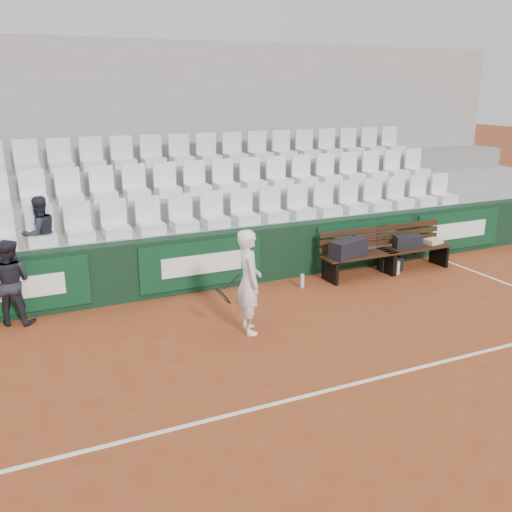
# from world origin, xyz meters

# --- Properties ---
(ground) EXTENTS (80.00, 80.00, 0.00)m
(ground) POSITION_xyz_m (0.00, 0.00, 0.00)
(ground) COLOR brown
(ground) RESTS_ON ground
(court_baseline) EXTENTS (18.00, 0.06, 0.01)m
(court_baseline) POSITION_xyz_m (0.00, 0.00, 0.00)
(court_baseline) COLOR white
(court_baseline) RESTS_ON ground
(back_barrier) EXTENTS (18.00, 0.34, 1.00)m
(back_barrier) POSITION_xyz_m (0.07, 3.99, 0.50)
(back_barrier) COLOR black
(back_barrier) RESTS_ON ground
(grandstand_tier_front) EXTENTS (18.00, 0.95, 1.00)m
(grandstand_tier_front) POSITION_xyz_m (0.00, 4.62, 0.50)
(grandstand_tier_front) COLOR #999996
(grandstand_tier_front) RESTS_ON ground
(grandstand_tier_mid) EXTENTS (18.00, 0.95, 1.45)m
(grandstand_tier_mid) POSITION_xyz_m (0.00, 5.58, 0.72)
(grandstand_tier_mid) COLOR #959592
(grandstand_tier_mid) RESTS_ON ground
(grandstand_tier_back) EXTENTS (18.00, 0.95, 1.90)m
(grandstand_tier_back) POSITION_xyz_m (0.00, 6.53, 0.95)
(grandstand_tier_back) COLOR gray
(grandstand_tier_back) RESTS_ON ground
(grandstand_rear_wall) EXTENTS (18.00, 0.30, 4.40)m
(grandstand_rear_wall) POSITION_xyz_m (0.00, 7.15, 2.20)
(grandstand_rear_wall) COLOR #989996
(grandstand_rear_wall) RESTS_ON ground
(seat_row_front) EXTENTS (11.90, 0.44, 0.63)m
(seat_row_front) POSITION_xyz_m (0.00, 4.45, 1.31)
(seat_row_front) COLOR white
(seat_row_front) RESTS_ON grandstand_tier_front
(seat_row_mid) EXTENTS (11.90, 0.44, 0.63)m
(seat_row_mid) POSITION_xyz_m (0.00, 5.40, 1.77)
(seat_row_mid) COLOR white
(seat_row_mid) RESTS_ON grandstand_tier_mid
(seat_row_back) EXTENTS (11.90, 0.44, 0.63)m
(seat_row_back) POSITION_xyz_m (0.00, 6.35, 2.21)
(seat_row_back) COLOR silver
(seat_row_back) RESTS_ON grandstand_tier_back
(bench_left) EXTENTS (1.50, 0.56, 0.45)m
(bench_left) POSITION_xyz_m (2.77, 3.37, 0.23)
(bench_left) COLOR #351C10
(bench_left) RESTS_ON ground
(bench_right) EXTENTS (1.50, 0.56, 0.45)m
(bench_right) POSITION_xyz_m (4.03, 3.36, 0.23)
(bench_right) COLOR black
(bench_right) RESTS_ON ground
(sports_bag_left) EXTENTS (0.80, 0.50, 0.32)m
(sports_bag_left) POSITION_xyz_m (2.47, 3.33, 0.61)
(sports_bag_left) COLOR black
(sports_bag_left) RESTS_ON bench_left
(sports_bag_right) EXTENTS (0.57, 0.36, 0.24)m
(sports_bag_right) POSITION_xyz_m (3.87, 3.37, 0.57)
(sports_bag_right) COLOR black
(sports_bag_right) RESTS_ON bench_right
(towel) EXTENTS (0.38, 0.30, 0.10)m
(towel) POSITION_xyz_m (4.53, 3.40, 0.50)
(towel) COLOR beige
(towel) RESTS_ON bench_right
(sports_bag_ground) EXTENTS (0.48, 0.34, 0.26)m
(sports_bag_ground) POSITION_xyz_m (3.56, 3.47, 0.13)
(sports_bag_ground) COLOR black
(sports_bag_ground) RESTS_ON ground
(water_bottle_near) EXTENTS (0.07, 0.07, 0.25)m
(water_bottle_near) POSITION_xyz_m (1.50, 3.30, 0.13)
(water_bottle_near) COLOR silver
(water_bottle_near) RESTS_ON ground
(water_bottle_far) EXTENTS (0.07, 0.07, 0.26)m
(water_bottle_far) POSITION_xyz_m (3.53, 3.19, 0.13)
(water_bottle_far) COLOR silver
(water_bottle_far) RESTS_ON ground
(tennis_player) EXTENTS (0.72, 0.61, 1.54)m
(tennis_player) POSITION_xyz_m (-0.14, 1.97, 0.77)
(tennis_player) COLOR white
(tennis_player) RESTS_ON ground
(ball_kid) EXTENTS (0.79, 0.72, 1.32)m
(ball_kid) POSITION_xyz_m (-3.26, 3.73, 0.66)
(ball_kid) COLOR black
(ball_kid) RESTS_ON ground
(spectator_c) EXTENTS (0.74, 0.67, 1.24)m
(spectator_c) POSITION_xyz_m (-2.72, 4.50, 1.62)
(spectator_c) COLOR #1F232E
(spectator_c) RESTS_ON grandstand_tier_front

